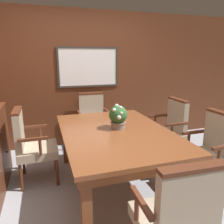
# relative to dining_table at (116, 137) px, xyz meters

# --- Properties ---
(ground_plane) EXTENTS (14.00, 14.00, 0.00)m
(ground_plane) POSITION_rel_dining_table_xyz_m (-0.07, -0.18, -0.66)
(ground_plane) COLOR #93969E
(wall_back) EXTENTS (7.20, 0.08, 2.45)m
(wall_back) POSITION_rel_dining_table_xyz_m (-0.07, 1.62, 0.57)
(wall_back) COLOR #5B2D19
(wall_back) RESTS_ON ground_plane
(dining_table) EXTENTS (1.30, 1.88, 0.75)m
(dining_table) POSITION_rel_dining_table_xyz_m (0.00, 0.00, 0.00)
(dining_table) COLOR brown
(dining_table) RESTS_ON ground_plane
(chair_head_far) EXTENTS (0.55, 0.51, 1.00)m
(chair_head_far) POSITION_rel_dining_table_xyz_m (0.00, 1.32, -0.12)
(chair_head_far) COLOR #562B19
(chair_head_far) RESTS_ON ground_plane
(chair_right_far) EXTENTS (0.50, 0.55, 1.00)m
(chair_right_far) POSITION_rel_dining_table_xyz_m (1.04, 0.43, -0.12)
(chair_right_far) COLOR #562B19
(chair_right_far) RESTS_ON ground_plane
(chair_right_near) EXTENTS (0.51, 0.55, 1.00)m
(chair_right_near) POSITION_rel_dining_table_xyz_m (1.06, -0.45, -0.12)
(chair_right_near) COLOR #562B19
(chair_right_near) RESTS_ON ground_plane
(chair_head_near) EXTENTS (0.56, 0.52, 1.00)m
(chair_head_near) POSITION_rel_dining_table_xyz_m (0.01, -1.32, -0.12)
(chair_head_near) COLOR #562B19
(chair_head_near) RESTS_ON ground_plane
(chair_left_far) EXTENTS (0.50, 0.55, 1.00)m
(chair_left_far) POSITION_rel_dining_table_xyz_m (-1.02, 0.43, -0.12)
(chair_left_far) COLOR #562B19
(chair_left_far) RESTS_ON ground_plane
(potted_plant) EXTENTS (0.23, 0.27, 0.31)m
(potted_plant) POSITION_rel_dining_table_xyz_m (0.06, 0.07, 0.25)
(potted_plant) COLOR gray
(potted_plant) RESTS_ON dining_table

